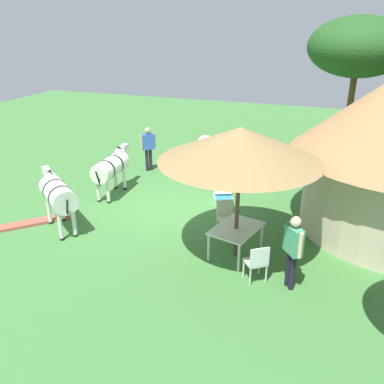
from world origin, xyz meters
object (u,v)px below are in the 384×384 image
(patio_chair_near_lawn, at_px, (225,214))
(guest_beside_umbrella, at_px, (293,246))
(standing_watcher, at_px, (148,145))
(acacia_tree_right_background, at_px, (358,47))
(patio_dining_table, at_px, (236,231))
(zebra_nearest_camera, at_px, (58,194))
(patio_chair_west_end, at_px, (257,261))
(shade_umbrella, at_px, (240,144))
(zebra_by_umbrella, at_px, (111,167))
(zebra_toward_hut, at_px, (207,150))
(striped_lounge_chair, at_px, (223,194))

(patio_chair_near_lawn, height_order, guest_beside_umbrella, guest_beside_umbrella)
(standing_watcher, xyz_separation_m, acacia_tree_right_background, (-3.65, 6.92, 3.39))
(guest_beside_umbrella, bearing_deg, acacia_tree_right_background, -43.12)
(patio_dining_table, height_order, standing_watcher, standing_watcher)
(zebra_nearest_camera, bearing_deg, patio_chair_west_end, -58.69)
(shade_umbrella, bearing_deg, zebra_by_umbrella, -115.95)
(guest_beside_umbrella, xyz_separation_m, zebra_toward_hut, (-5.94, -3.81, -0.03))
(patio_chair_near_lawn, xyz_separation_m, striped_lounge_chair, (-1.93, -0.62, -0.27))
(patio_chair_near_lawn, height_order, zebra_nearest_camera, zebra_nearest_camera)
(patio_chair_west_end, height_order, acacia_tree_right_background, acacia_tree_right_background)
(shade_umbrella, distance_m, patio_dining_table, 2.15)
(standing_watcher, bearing_deg, shade_umbrella, 86.75)
(zebra_by_umbrella, bearing_deg, patio_dining_table, -29.07)
(patio_chair_near_lawn, relative_size, guest_beside_umbrella, 0.53)
(patio_dining_table, relative_size, patio_chair_near_lawn, 1.68)
(patio_chair_west_end, xyz_separation_m, zebra_by_umbrella, (-3.26, -5.45, 0.44))
(shade_umbrella, xyz_separation_m, striped_lounge_chair, (-2.98, -1.18, -2.55))
(patio_chair_west_end, bearing_deg, zebra_nearest_camera, 136.57)
(standing_watcher, height_order, zebra_toward_hut, standing_watcher)
(zebra_nearest_camera, distance_m, acacia_tree_right_background, 11.83)
(acacia_tree_right_background, bearing_deg, patio_dining_table, -14.92)
(zebra_toward_hut, bearing_deg, patio_chair_west_end, 94.54)
(patio_chair_near_lawn, relative_size, zebra_by_umbrella, 0.40)
(guest_beside_umbrella, relative_size, zebra_nearest_camera, 0.94)
(striped_lounge_chair, height_order, acacia_tree_right_background, acacia_tree_right_background)
(shade_umbrella, bearing_deg, striped_lounge_chair, -158.43)
(patio_chair_near_lawn, xyz_separation_m, patio_chair_west_end, (2.01, 1.28, 0.00))
(zebra_nearest_camera, bearing_deg, acacia_tree_right_background, -0.95)
(patio_chair_near_lawn, height_order, standing_watcher, standing_watcher)
(guest_beside_umbrella, relative_size, standing_watcher, 1.01)
(shade_umbrella, xyz_separation_m, zebra_by_umbrella, (-2.30, -4.73, -1.84))
(zebra_nearest_camera, bearing_deg, guest_beside_umbrella, -57.48)
(striped_lounge_chair, bearing_deg, guest_beside_umbrella, 100.27)
(patio_dining_table, height_order, patio_chair_west_end, patio_chair_west_end)
(shade_umbrella, bearing_deg, zebra_toward_hut, -154.74)
(shade_umbrella, relative_size, zebra_toward_hut, 1.86)
(shade_umbrella, height_order, patio_dining_table, shade_umbrella)
(guest_beside_umbrella, bearing_deg, standing_watcher, 8.45)
(zebra_nearest_camera, relative_size, zebra_by_umbrella, 0.81)
(guest_beside_umbrella, bearing_deg, zebra_nearest_camera, 46.66)
(zebra_by_umbrella, bearing_deg, patio_chair_west_end, -34.00)
(shade_umbrella, distance_m, standing_watcher, 6.97)
(guest_beside_umbrella, distance_m, zebra_nearest_camera, 6.29)
(shade_umbrella, xyz_separation_m, patio_dining_table, (-0.00, -0.00, -2.15))
(zebra_by_umbrella, bearing_deg, patio_chair_near_lawn, -19.77)
(shade_umbrella, xyz_separation_m, standing_watcher, (-4.87, -4.65, -1.80))
(standing_watcher, distance_m, striped_lounge_chair, 4.02)
(patio_dining_table, distance_m, patio_chair_near_lawn, 1.20)
(striped_lounge_chair, relative_size, zebra_toward_hut, 0.48)
(standing_watcher, xyz_separation_m, zebra_by_umbrella, (2.56, -0.09, -0.04))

